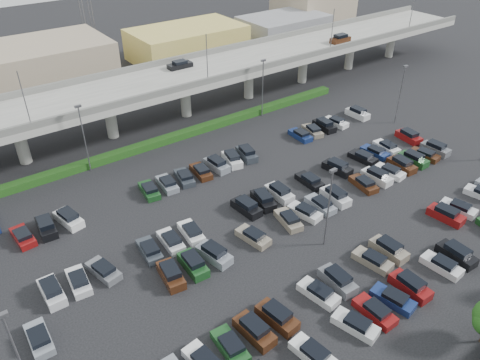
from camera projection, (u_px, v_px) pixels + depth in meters
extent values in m
plane|color=black|center=(280.00, 211.00, 60.20)|extent=(280.00, 280.00, 0.00)
cube|color=gray|center=(158.00, 83.00, 77.97)|extent=(150.00, 13.00, 1.10)
cube|color=#5D5D59|center=(176.00, 89.00, 73.16)|extent=(150.00, 0.50, 1.00)
cube|color=#5D5D59|center=(141.00, 67.00, 81.64)|extent=(150.00, 0.50, 1.00)
cylinder|color=gray|center=(21.00, 142.00, 68.74)|extent=(1.80, 1.80, 6.70)
cube|color=#5D5D59|center=(15.00, 123.00, 67.03)|extent=(2.60, 9.75, 0.50)
cylinder|color=gray|center=(111.00, 118.00, 75.65)|extent=(1.80, 1.80, 6.70)
cube|color=#5D5D59|center=(108.00, 100.00, 73.94)|extent=(2.60, 9.75, 0.50)
cylinder|color=gray|center=(185.00, 98.00, 82.56)|extent=(1.80, 1.80, 6.70)
cube|color=#5D5D59|center=(184.00, 81.00, 80.84)|extent=(2.60, 9.75, 0.50)
cylinder|color=gray|center=(249.00, 81.00, 89.47)|extent=(1.80, 1.80, 6.70)
cube|color=#5D5D59|center=(249.00, 65.00, 87.75)|extent=(2.60, 9.75, 0.50)
cylinder|color=gray|center=(303.00, 66.00, 96.37)|extent=(1.80, 1.80, 6.70)
cube|color=#5D5D59|center=(304.00, 51.00, 94.66)|extent=(2.60, 9.75, 0.50)
cylinder|color=gray|center=(350.00, 54.00, 103.28)|extent=(1.80, 1.80, 6.70)
cube|color=#5D5D59|center=(352.00, 39.00, 101.57)|extent=(2.60, 9.75, 0.50)
cylinder|color=gray|center=(391.00, 43.00, 110.19)|extent=(1.80, 1.80, 6.70)
cube|color=#5D5D59|center=(393.00, 29.00, 108.48)|extent=(2.60, 9.75, 0.50)
cube|color=black|center=(180.00, 66.00, 82.44)|extent=(4.40, 1.82, 0.82)
cube|color=black|center=(180.00, 62.00, 82.10)|extent=(2.30, 1.60, 0.50)
cube|color=#412111|center=(340.00, 40.00, 95.09)|extent=(4.40, 1.82, 1.05)
cube|color=black|center=(341.00, 36.00, 94.64)|extent=(2.60, 1.60, 0.65)
cylinder|color=#525257|center=(25.00, 101.00, 60.50)|extent=(0.14, 0.14, 8.00)
cylinder|color=#525257|center=(207.00, 59.00, 74.31)|extent=(0.14, 0.14, 8.00)
cylinder|color=#525257|center=(332.00, 31.00, 88.13)|extent=(0.14, 0.14, 8.00)
cylinder|color=#525257|center=(412.00, 13.00, 99.97)|extent=(0.14, 0.14, 8.00)
cube|color=#153E12|center=(182.00, 135.00, 76.87)|extent=(66.00, 1.60, 1.10)
cube|color=white|center=(313.00, 354.00, 41.63)|extent=(2.34, 4.59, 0.82)
cube|color=black|center=(315.00, 351.00, 41.15)|extent=(1.87, 2.48, 0.50)
cube|color=silver|center=(355.00, 325.00, 44.34)|extent=(2.86, 4.72, 0.82)
cube|color=black|center=(358.00, 322.00, 43.87)|extent=(2.13, 2.63, 0.50)
cube|color=maroon|center=(375.00, 312.00, 45.70)|extent=(1.84, 4.41, 0.82)
cube|color=black|center=(377.00, 309.00, 45.22)|extent=(1.61, 2.31, 0.50)
cube|color=navy|center=(393.00, 299.00, 47.06)|extent=(2.64, 4.67, 0.82)
cube|color=black|center=(395.00, 296.00, 46.58)|extent=(2.02, 2.57, 0.50)
cube|color=maroon|center=(410.00, 287.00, 48.35)|extent=(1.91, 4.44, 1.05)
cube|color=black|center=(412.00, 281.00, 47.91)|extent=(1.66, 2.63, 0.65)
cube|color=silver|center=(442.00, 266.00, 51.13)|extent=(2.18, 4.54, 0.82)
cube|color=black|center=(444.00, 262.00, 50.65)|extent=(1.79, 2.43, 0.50)
cube|color=black|center=(456.00, 255.00, 52.42)|extent=(2.03, 4.48, 1.05)
cube|color=black|center=(458.00, 249.00, 51.98)|extent=(1.72, 2.67, 0.65)
cube|color=black|center=(206.00, 359.00, 40.47)|extent=(1.88, 2.48, 0.50)
cube|color=#19471E|center=(230.00, 347.00, 42.31)|extent=(2.11, 4.51, 0.82)
cube|color=black|center=(231.00, 344.00, 41.83)|extent=(1.75, 2.40, 0.50)
cube|color=#412111|center=(254.00, 331.00, 43.60)|extent=(2.14, 4.52, 1.05)
cube|color=black|center=(255.00, 325.00, 43.16)|extent=(1.79, 2.71, 0.65)
cube|color=#412111|center=(277.00, 318.00, 44.96)|extent=(2.38, 4.60, 1.05)
cube|color=black|center=(277.00, 312.00, 44.51)|extent=(1.93, 2.79, 0.65)
cube|color=silver|center=(318.00, 293.00, 47.74)|extent=(2.46, 4.62, 0.82)
cube|color=black|center=(320.00, 290.00, 47.26)|extent=(1.93, 2.51, 0.50)
cube|color=slate|center=(337.00, 281.00, 49.03)|extent=(2.02, 4.48, 1.05)
cube|color=black|center=(338.00, 275.00, 48.58)|extent=(1.72, 2.67, 0.65)
cube|color=gray|center=(372.00, 261.00, 51.81)|extent=(2.49, 4.63, 0.82)
cube|color=black|center=(375.00, 257.00, 51.33)|extent=(1.94, 2.52, 0.50)
cube|color=gray|center=(389.00, 250.00, 53.10)|extent=(1.91, 4.44, 1.05)
cube|color=black|center=(390.00, 245.00, 52.65)|extent=(1.66, 2.63, 0.65)
cube|color=maroon|center=(446.00, 216.00, 58.53)|extent=(2.29, 4.57, 1.05)
cube|color=black|center=(447.00, 210.00, 58.08)|extent=(1.88, 2.76, 0.65)
cube|color=silver|center=(458.00, 209.00, 59.95)|extent=(2.61, 4.66, 0.82)
cube|color=black|center=(461.00, 205.00, 59.47)|extent=(2.01, 2.56, 0.50)
cube|color=gray|center=(39.00, 339.00, 42.99)|extent=(1.94, 4.45, 0.82)
cube|color=black|center=(39.00, 336.00, 42.51)|extent=(1.66, 2.34, 0.50)
cube|color=#412111|center=(171.00, 276.00, 49.71)|extent=(2.39, 4.60, 1.05)
cube|color=black|center=(170.00, 270.00, 49.26)|extent=(1.93, 2.79, 0.65)
cube|color=#19471E|center=(193.00, 265.00, 51.07)|extent=(2.05, 4.49, 1.05)
cube|color=black|center=(193.00, 259.00, 50.62)|extent=(1.74, 2.68, 0.65)
cube|color=gray|center=(214.00, 255.00, 52.42)|extent=(2.60, 4.66, 1.05)
cube|color=black|center=(214.00, 249.00, 51.98)|extent=(2.06, 2.85, 0.65)
cube|color=gray|center=(253.00, 237.00, 55.20)|extent=(2.53, 4.64, 0.82)
cube|color=black|center=(254.00, 234.00, 54.72)|extent=(1.96, 2.54, 0.50)
cube|color=gray|center=(288.00, 220.00, 57.91)|extent=(2.62, 4.66, 0.82)
cube|color=black|center=(290.00, 217.00, 57.44)|extent=(2.01, 2.56, 0.50)
cube|color=silver|center=(305.00, 212.00, 59.27)|extent=(2.61, 4.66, 0.82)
cube|color=black|center=(306.00, 209.00, 58.79)|extent=(2.00, 2.56, 0.50)
cube|color=gray|center=(320.00, 205.00, 60.63)|extent=(1.96, 4.46, 0.82)
cube|color=black|center=(322.00, 202.00, 60.15)|extent=(1.68, 2.35, 0.50)
cube|color=silver|center=(335.00, 197.00, 61.92)|extent=(2.08, 4.50, 1.05)
cube|color=black|center=(336.00, 192.00, 61.48)|extent=(1.76, 2.69, 0.65)
cube|color=#412111|center=(363.00, 184.00, 64.70)|extent=(2.43, 4.61, 0.82)
cube|color=black|center=(365.00, 181.00, 64.22)|extent=(1.91, 2.50, 0.50)
cube|color=silver|center=(377.00, 177.00, 65.99)|extent=(2.03, 4.48, 1.05)
cube|color=black|center=(378.00, 172.00, 65.55)|extent=(1.73, 2.68, 0.65)
cube|color=white|center=(389.00, 172.00, 67.41)|extent=(2.37, 4.60, 0.82)
cube|color=black|center=(391.00, 169.00, 66.93)|extent=(1.88, 2.49, 0.50)
cube|color=#412111|center=(402.00, 165.00, 68.71)|extent=(2.16, 4.53, 1.05)
cube|color=black|center=(403.00, 161.00, 68.26)|extent=(1.80, 2.72, 0.65)
cube|color=#19471E|center=(413.00, 160.00, 70.06)|extent=(1.92, 4.44, 1.05)
cube|color=black|center=(414.00, 155.00, 69.62)|extent=(1.66, 2.63, 0.65)
cube|color=#412111|center=(424.00, 155.00, 71.48)|extent=(2.43, 4.62, 0.82)
cube|color=black|center=(426.00, 152.00, 71.00)|extent=(1.91, 2.51, 0.50)
cube|color=slate|center=(435.00, 149.00, 72.78)|extent=(2.06, 4.49, 1.05)
cube|color=black|center=(437.00, 145.00, 72.33)|extent=(1.74, 2.68, 0.65)
cube|color=silver|center=(52.00, 293.00, 47.67)|extent=(1.83, 4.40, 1.05)
cube|color=black|center=(50.00, 287.00, 47.23)|extent=(1.61, 2.60, 0.65)
cube|color=silver|center=(79.00, 282.00, 49.09)|extent=(2.21, 4.55, 0.82)
cube|color=black|center=(78.00, 279.00, 48.62)|extent=(1.80, 2.43, 0.50)
cube|color=slate|center=(104.00, 271.00, 50.45)|extent=(2.73, 4.69, 0.82)
cube|color=black|center=(103.00, 268.00, 49.98)|extent=(2.06, 2.59, 0.50)
cube|color=#30363E|center=(150.00, 251.00, 53.16)|extent=(2.27, 4.57, 0.82)
cube|color=black|center=(150.00, 248.00, 52.69)|extent=(1.83, 2.46, 0.50)
cube|color=silver|center=(171.00, 242.00, 54.52)|extent=(2.09, 4.51, 0.82)
cube|color=black|center=(171.00, 238.00, 54.04)|extent=(1.74, 2.40, 0.50)
cube|color=white|center=(191.00, 233.00, 55.88)|extent=(2.29, 4.57, 0.82)
cube|color=black|center=(192.00, 229.00, 55.40)|extent=(1.84, 2.46, 0.50)
cube|color=black|center=(246.00, 208.00, 59.89)|extent=(2.12, 4.52, 1.05)
cube|color=black|center=(247.00, 203.00, 59.44)|extent=(1.78, 2.71, 0.65)
cube|color=black|center=(263.00, 201.00, 61.24)|extent=(2.71, 4.68, 1.05)
cube|color=black|center=(263.00, 195.00, 60.80)|extent=(2.11, 2.88, 0.65)
cube|color=silver|center=(279.00, 194.00, 62.60)|extent=(1.90, 4.43, 1.05)
cube|color=black|center=(280.00, 188.00, 62.15)|extent=(1.65, 2.63, 0.65)
cube|color=black|center=(309.00, 181.00, 65.38)|extent=(1.98, 4.47, 0.82)
cube|color=black|center=(311.00, 178.00, 64.90)|extent=(1.69, 2.36, 0.50)
cube|color=black|center=(337.00, 168.00, 68.03)|extent=(2.39, 4.60, 1.05)
cube|color=black|center=(338.00, 163.00, 67.58)|extent=(1.93, 2.79, 0.65)
cube|color=black|center=(363.00, 158.00, 70.80)|extent=(2.24, 4.56, 0.82)
cube|color=black|center=(364.00, 155.00, 70.33)|extent=(1.82, 2.44, 0.50)
cube|color=navy|center=(375.00, 153.00, 72.16)|extent=(2.17, 4.53, 0.82)
cube|color=black|center=(376.00, 149.00, 71.68)|extent=(1.78, 2.42, 0.50)
cube|color=white|center=(386.00, 147.00, 73.52)|extent=(2.23, 4.55, 0.82)
cube|color=black|center=(388.00, 144.00, 73.04)|extent=(1.82, 2.44, 0.50)
cube|color=maroon|center=(409.00, 137.00, 76.17)|extent=(2.34, 4.59, 1.05)
cube|color=black|center=(410.00, 133.00, 75.72)|extent=(1.90, 2.77, 0.65)
cube|color=maroon|center=(23.00, 237.00, 55.20)|extent=(2.13, 4.52, 0.82)
cube|color=black|center=(22.00, 234.00, 54.72)|extent=(1.76, 2.41, 0.50)
cube|color=black|center=(46.00, 228.00, 56.49)|extent=(2.15, 4.52, 1.05)
cube|color=black|center=(45.00, 222.00, 56.05)|extent=(1.79, 2.71, 0.65)
cube|color=white|center=(69.00, 219.00, 57.85)|extent=(2.68, 4.68, 1.05)
cube|color=black|center=(68.00, 214.00, 57.41)|extent=(2.10, 2.87, 0.65)
cube|color=#19471E|center=(149.00, 191.00, 63.34)|extent=(2.38, 4.60, 0.82)
cube|color=black|center=(149.00, 188.00, 62.86)|extent=(1.89, 2.49, 0.50)
cube|color=gray|center=(167.00, 184.00, 64.70)|extent=(2.23, 4.55, 0.82)
cube|color=black|center=(168.00, 181.00, 64.22)|extent=(1.81, 2.44, 0.50)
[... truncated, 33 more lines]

